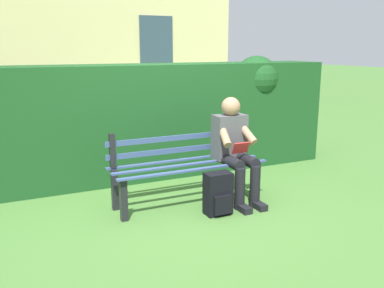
% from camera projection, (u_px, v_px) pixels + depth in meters
% --- Properties ---
extents(ground, '(60.00, 60.00, 0.00)m').
position_uv_depth(ground, '(188.00, 203.00, 4.86)').
color(ground, '#477533').
extents(park_bench, '(1.78, 0.50, 0.85)m').
position_uv_depth(park_bench, '(186.00, 166.00, 4.82)').
color(park_bench, black).
rests_on(park_bench, ground).
extents(person_seated, '(0.44, 0.73, 1.20)m').
position_uv_depth(person_seated, '(235.00, 146.00, 4.85)').
color(person_seated, '#4C4C51').
rests_on(person_seated, ground).
extents(hedge_backdrop, '(5.07, 0.81, 1.64)m').
position_uv_depth(hedge_backdrop, '(161.00, 117.00, 5.87)').
color(hedge_backdrop, '#19471E').
rests_on(hedge_backdrop, ground).
extents(backpack, '(0.28, 0.25, 0.46)m').
position_uv_depth(backpack, '(218.00, 194.00, 4.50)').
color(backpack, black).
rests_on(backpack, ground).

